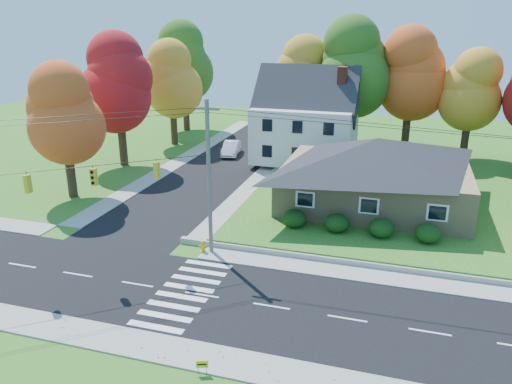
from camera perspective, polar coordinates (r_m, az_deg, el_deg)
ground at (r=28.31m, az=-6.22°, el=-11.64°), size 120.00×120.00×0.00m
road_main at (r=28.30m, az=-6.22°, el=-11.62°), size 90.00×8.00×0.02m
road_cross at (r=53.46m, az=-3.33°, el=3.41°), size 8.00×44.00×0.02m
sidewalk_north at (r=32.37m, az=-2.77°, el=-7.29°), size 90.00×2.00×0.08m
sidewalk_south at (r=24.55m, az=-10.95°, el=-17.14°), size 90.00×2.00×0.08m
lawn at (r=45.63m, az=19.91°, el=-0.18°), size 30.00×30.00×0.50m
ranch_house at (r=39.90m, az=13.49°, el=2.32°), size 14.60×10.60×5.40m
colonial_house at (r=52.16m, az=5.75°, el=8.12°), size 10.40×8.40×9.60m
hedge_row at (r=34.79m, az=11.67°, el=-3.77°), size 10.70×1.70×1.27m
traffic_infrastructure at (r=27.29m, az=-5.79°, el=-0.85°), size 38.10×10.66×10.00m
tree_lot_0 at (r=57.84m, az=5.05°, el=12.94°), size 6.72×6.72×12.51m
tree_lot_1 at (r=55.79m, az=11.08°, el=13.80°), size 7.84×7.84×14.60m
tree_lot_2 at (r=56.53m, az=17.35°, el=12.70°), size 7.28×7.28×13.56m
tree_lot_3 at (r=56.02m, az=23.43°, el=10.61°), size 6.16×6.16×11.47m
tree_west_0 at (r=44.17m, az=-21.17°, el=8.35°), size 6.16×6.16×11.47m
tree_west_1 at (r=52.67m, az=-15.57°, el=11.91°), size 7.28×7.28×13.56m
tree_west_2 at (r=60.93m, az=-9.65°, el=12.59°), size 6.72×6.72×12.51m
tree_west_3 at (r=68.86m, az=-8.24°, el=14.47°), size 7.84×7.84×14.60m
white_car at (r=56.22m, az=-2.86°, el=5.01°), size 2.38×4.80×1.51m
fire_hydrant at (r=32.88m, az=-6.07°, el=-6.25°), size 0.49×0.38×0.85m
yard_sign at (r=22.65m, az=-6.18°, el=-19.01°), size 0.51×0.22×0.67m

